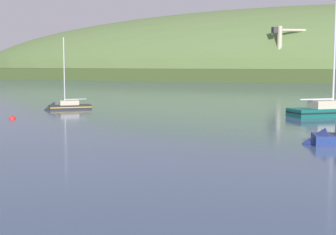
{
  "coord_description": "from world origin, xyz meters",
  "views": [
    {
      "loc": [
        15.64,
        7.22,
        5.99
      ],
      "look_at": [
        -2.17,
        43.38,
        1.84
      ],
      "focal_mm": 54.9,
      "sensor_mm": 36.0,
      "label": 1
    }
  ],
  "objects": [
    {
      "name": "far_shoreline_hill",
      "position": [
        -28.11,
        235.32,
        0.17
      ],
      "size": [
        457.55,
        137.39,
        62.58
      ],
      "rotation": [
        0.0,
        0.0,
        0.07
      ],
      "color": "#3C4E24",
      "rests_on": "ground"
    },
    {
      "name": "dockside_crane",
      "position": [
        -31.01,
        194.63,
        9.51
      ],
      "size": [
        11.35,
        8.86,
        19.95
      ],
      "rotation": [
        0.0,
        0.0,
        0.62
      ],
      "color": "#4C4C51",
      "rests_on": "ground"
    },
    {
      "name": "sailboat_midwater_white",
      "position": [
        -27.15,
        62.65,
        0.23
      ],
      "size": [
        5.75,
        5.89,
        10.46
      ],
      "rotation": [
        0.0,
        0.0,
        3.95
      ],
      "color": "#232328",
      "rests_on": "ground"
    },
    {
      "name": "mooring_buoy_foreground",
      "position": [
        -24.96,
        50.45,
        0.0
      ],
      "size": [
        0.72,
        0.72,
        0.8
      ],
      "color": "red",
      "rests_on": "ground"
    },
    {
      "name": "sailboat_near_mooring",
      "position": [
        6.61,
        69.62,
        0.42
      ],
      "size": [
        9.08,
        8.9,
        15.67
      ],
      "rotation": [
        0.0,
        0.0,
        0.76
      ],
      "color": "#0F564C",
      "rests_on": "ground"
    }
  ]
}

